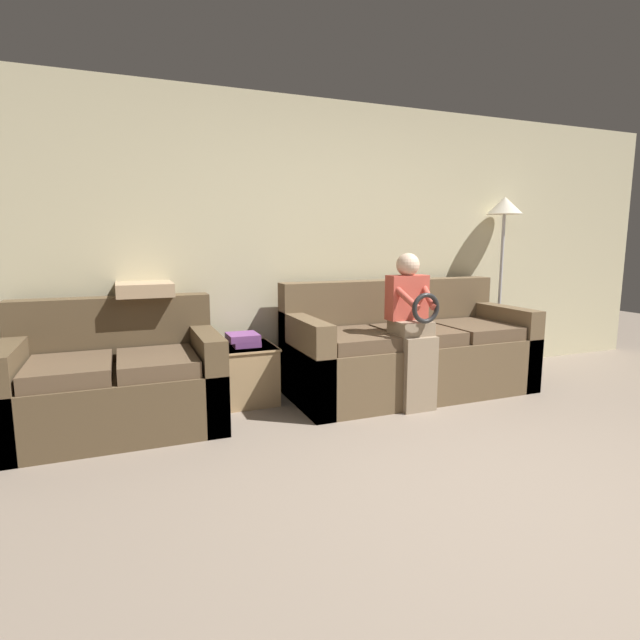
% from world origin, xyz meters
% --- Properties ---
extents(ground_plane, '(14.00, 14.00, 0.00)m').
position_xyz_m(ground_plane, '(0.00, 0.00, 0.00)').
color(ground_plane, gray).
extents(wall_back, '(7.56, 0.06, 2.55)m').
position_xyz_m(wall_back, '(0.00, 2.64, 1.27)').
color(wall_back, beige).
rests_on(wall_back, ground_plane).
extents(couch_main, '(2.12, 0.92, 0.97)m').
position_xyz_m(couch_main, '(0.47, 2.10, 0.35)').
color(couch_main, brown).
rests_on(couch_main, ground_plane).
extents(couch_side, '(1.43, 0.90, 0.91)m').
position_xyz_m(couch_side, '(-1.93, 2.10, 0.32)').
color(couch_side, brown).
rests_on(couch_side, ground_plane).
extents(child_left_seated, '(0.33, 0.38, 1.23)m').
position_xyz_m(child_left_seated, '(0.27, 1.71, 0.68)').
color(child_left_seated, gray).
rests_on(child_left_seated, ground_plane).
extents(side_shelf, '(0.49, 0.51, 0.47)m').
position_xyz_m(side_shelf, '(-0.94, 2.33, 0.24)').
color(side_shelf, tan).
rests_on(side_shelf, ground_plane).
extents(book_stack, '(0.25, 0.26, 0.10)m').
position_xyz_m(book_stack, '(-0.94, 2.34, 0.52)').
color(book_stack, '#7A4284').
rests_on(book_stack, side_shelf).
extents(floor_lamp, '(0.35, 0.35, 1.76)m').
position_xyz_m(floor_lamp, '(1.76, 2.43, 1.50)').
color(floor_lamp, '#2D2B28').
rests_on(floor_lamp, ground_plane).
extents(throw_pillow, '(0.41, 0.41, 0.10)m').
position_xyz_m(throw_pillow, '(-1.69, 2.41, 0.96)').
color(throw_pillow, tan).
rests_on(throw_pillow, couch_side).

